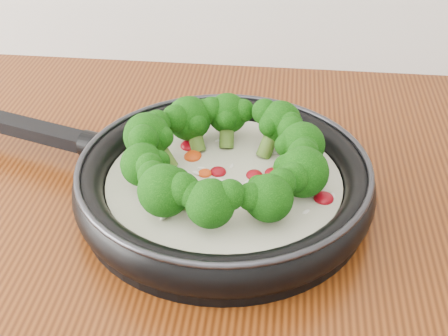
# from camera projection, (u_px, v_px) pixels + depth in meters

# --- Properties ---
(skillet) EXTENTS (0.56, 0.42, 0.10)m
(skillet) POSITION_uv_depth(u_px,v_px,m) (222.00, 176.00, 0.70)
(skillet) COLOR black
(skillet) RESTS_ON counter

